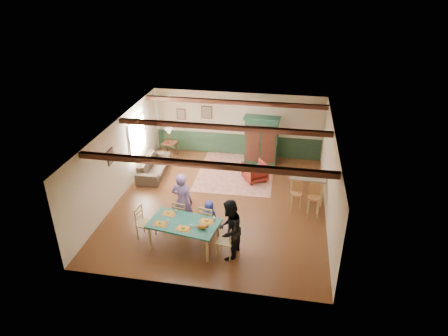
% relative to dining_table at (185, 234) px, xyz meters
% --- Properties ---
extents(floor, '(8.00, 8.00, 0.00)m').
position_rel_dining_table_xyz_m(floor, '(0.58, 2.46, -0.40)').
color(floor, '#4D2915').
rests_on(floor, ground).
extents(wall_back, '(7.00, 0.02, 2.70)m').
position_rel_dining_table_xyz_m(wall_back, '(0.58, 6.46, 0.95)').
color(wall_back, beige).
rests_on(wall_back, floor).
extents(wall_left, '(0.02, 8.00, 2.70)m').
position_rel_dining_table_xyz_m(wall_left, '(-2.92, 2.46, 0.95)').
color(wall_left, beige).
rests_on(wall_left, floor).
extents(wall_right, '(0.02, 8.00, 2.70)m').
position_rel_dining_table_xyz_m(wall_right, '(4.08, 2.46, 0.95)').
color(wall_right, beige).
rests_on(wall_right, floor).
extents(ceiling, '(7.00, 8.00, 0.02)m').
position_rel_dining_table_xyz_m(ceiling, '(0.58, 2.46, 2.30)').
color(ceiling, white).
rests_on(ceiling, wall_back).
extents(wainscot_back, '(6.95, 0.03, 0.90)m').
position_rel_dining_table_xyz_m(wainscot_back, '(0.58, 6.44, 0.05)').
color(wainscot_back, '#1C3421').
rests_on(wainscot_back, floor).
extents(ceiling_beam_front, '(6.95, 0.16, 0.16)m').
position_rel_dining_table_xyz_m(ceiling_beam_front, '(0.58, 0.16, 2.21)').
color(ceiling_beam_front, black).
rests_on(ceiling_beam_front, ceiling).
extents(ceiling_beam_mid, '(6.95, 0.16, 0.16)m').
position_rel_dining_table_xyz_m(ceiling_beam_mid, '(0.58, 2.86, 2.21)').
color(ceiling_beam_mid, black).
rests_on(ceiling_beam_mid, ceiling).
extents(ceiling_beam_back, '(6.95, 0.16, 0.16)m').
position_rel_dining_table_xyz_m(ceiling_beam_back, '(0.58, 5.46, 2.21)').
color(ceiling_beam_back, black).
rests_on(ceiling_beam_back, ceiling).
extents(window_left, '(0.06, 1.60, 1.30)m').
position_rel_dining_table_xyz_m(window_left, '(-2.89, 4.16, 1.15)').
color(window_left, white).
rests_on(window_left, wall_left).
extents(picture_left_wall, '(0.04, 0.42, 0.52)m').
position_rel_dining_table_xyz_m(picture_left_wall, '(-2.89, 1.86, 1.35)').
color(picture_left_wall, '#7D725B').
rests_on(picture_left_wall, wall_left).
extents(picture_back_a, '(0.45, 0.04, 0.55)m').
position_rel_dining_table_xyz_m(picture_back_a, '(-0.72, 6.43, 1.40)').
color(picture_back_a, '#7D725B').
rests_on(picture_back_a, wall_back).
extents(picture_back_b, '(0.38, 0.04, 0.48)m').
position_rel_dining_table_xyz_m(picture_back_b, '(-1.82, 6.43, 1.25)').
color(picture_back_b, '#7D725B').
rests_on(picture_back_b, wall_back).
extents(dining_table, '(2.08, 1.37, 0.81)m').
position_rel_dining_table_xyz_m(dining_table, '(0.00, 0.00, 0.00)').
color(dining_table, '#1E5F53').
rests_on(dining_table, floor).
extents(dining_chair_far_left, '(0.52, 0.54, 1.02)m').
position_rel_dining_table_xyz_m(dining_chair_far_left, '(-0.30, 0.83, 0.11)').
color(dining_chair_far_left, tan).
rests_on(dining_chair_far_left, floor).
extents(dining_chair_far_right, '(0.52, 0.54, 1.02)m').
position_rel_dining_table_xyz_m(dining_chair_far_right, '(0.55, 0.70, 0.11)').
color(dining_chair_far_right, tan).
rests_on(dining_chair_far_right, floor).
extents(dining_chair_end_left, '(0.54, 0.52, 1.02)m').
position_rel_dining_table_xyz_m(dining_chair_end_left, '(-1.22, 0.20, 0.11)').
color(dining_chair_end_left, tan).
rests_on(dining_chair_end_left, floor).
extents(dining_chair_end_right, '(0.54, 0.52, 1.02)m').
position_rel_dining_table_xyz_m(dining_chair_end_right, '(1.22, -0.20, 0.11)').
color(dining_chair_end_right, tan).
rests_on(dining_chair_end_right, floor).
extents(person_man, '(0.74, 0.55, 1.85)m').
position_rel_dining_table_xyz_m(person_man, '(-0.29, 0.92, 0.52)').
color(person_man, '#805FA4').
rests_on(person_man, floor).
extents(person_woman, '(0.80, 0.96, 1.77)m').
position_rel_dining_table_xyz_m(person_woman, '(1.33, -0.21, 0.48)').
color(person_woman, black).
rests_on(person_woman, floor).
extents(person_child, '(0.58, 0.42, 1.08)m').
position_rel_dining_table_xyz_m(person_child, '(0.56, 0.78, 0.14)').
color(person_child, '#27379C').
rests_on(person_child, floor).
extents(cat, '(0.41, 0.21, 0.19)m').
position_rel_dining_table_xyz_m(cat, '(0.57, -0.20, 0.50)').
color(cat, orange).
rests_on(cat, dining_table).
extents(place_setting_near_left, '(0.48, 0.39, 0.11)m').
position_rel_dining_table_xyz_m(place_setting_near_left, '(-0.63, -0.17, 0.46)').
color(place_setting_near_left, gold).
rests_on(place_setting_near_left, dining_table).
extents(place_setting_near_center, '(0.48, 0.39, 0.11)m').
position_rel_dining_table_xyz_m(place_setting_near_center, '(0.06, -0.28, 0.46)').
color(place_setting_near_center, gold).
rests_on(place_setting_near_center, dining_table).
extents(place_setting_far_left, '(0.48, 0.39, 0.11)m').
position_rel_dining_table_xyz_m(place_setting_far_left, '(-0.54, 0.36, 0.46)').
color(place_setting_far_left, gold).
rests_on(place_setting_far_left, dining_table).
extents(place_setting_far_right, '(0.48, 0.39, 0.11)m').
position_rel_dining_table_xyz_m(place_setting_far_right, '(0.63, 0.17, 0.46)').
color(place_setting_far_right, gold).
rests_on(place_setting_far_right, dining_table).
extents(area_rug, '(2.95, 3.48, 0.01)m').
position_rel_dining_table_xyz_m(area_rug, '(0.78, 4.73, -0.40)').
color(area_rug, beige).
rests_on(area_rug, floor).
extents(armoire, '(1.43, 0.62, 1.99)m').
position_rel_dining_table_xyz_m(armoire, '(1.64, 5.73, 0.59)').
color(armoire, '#133122').
rests_on(armoire, floor).
extents(armchair, '(1.08, 1.09, 0.72)m').
position_rel_dining_table_xyz_m(armchair, '(1.56, 4.28, -0.04)').
color(armchair, '#541210').
rests_on(armchair, floor).
extents(sofa, '(1.01, 2.25, 0.64)m').
position_rel_dining_table_xyz_m(sofa, '(-2.34, 4.14, -0.08)').
color(sofa, '#3C3226').
rests_on(sofa, floor).
extents(end_table, '(0.59, 0.59, 0.66)m').
position_rel_dining_table_xyz_m(end_table, '(-2.16, 5.70, -0.07)').
color(end_table, black).
rests_on(end_table, floor).
extents(table_lamp, '(0.36, 0.36, 0.61)m').
position_rel_dining_table_xyz_m(table_lamp, '(-2.16, 5.70, 0.56)').
color(table_lamp, beige).
rests_on(table_lamp, end_table).
extents(counter_table, '(1.21, 0.73, 0.99)m').
position_rel_dining_table_xyz_m(counter_table, '(3.44, 3.09, 0.09)').
color(counter_table, gray).
rests_on(counter_table, floor).
extents(bar_stool_left, '(0.39, 0.43, 1.05)m').
position_rel_dining_table_xyz_m(bar_stool_left, '(3.11, 2.41, 0.12)').
color(bar_stool_left, '#A97342').
rests_on(bar_stool_left, floor).
extents(bar_stool_right, '(0.41, 0.45, 1.13)m').
position_rel_dining_table_xyz_m(bar_stool_right, '(3.65, 2.18, 0.16)').
color(bar_stool_right, '#A97342').
rests_on(bar_stool_right, floor).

